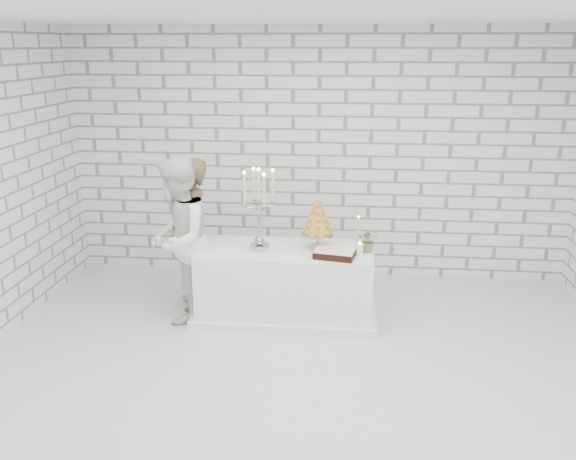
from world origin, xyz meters
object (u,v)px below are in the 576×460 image
object	(u,v)px
candelabra	(259,209)
groom	(192,235)
croquembouche	(318,224)
cake_table	(286,282)
bride	(178,240)

from	to	relation	value
candelabra	groom	bearing A→B (deg)	166.39
croquembouche	cake_table	bearing A→B (deg)	-171.09
groom	bride	size ratio (longest dim) A/B	0.96
cake_table	candelabra	distance (m)	0.85
croquembouche	candelabra	bearing A→B (deg)	-170.51
cake_table	bride	bearing A→B (deg)	-172.30
cake_table	groom	bearing A→B (deg)	172.45
bride	candelabra	distance (m)	0.90
candelabra	croquembouche	distance (m)	0.62
groom	cake_table	bearing A→B (deg)	65.79
groom	croquembouche	distance (m)	1.37
bride	groom	bearing A→B (deg)	163.89
bride	croquembouche	xyz separation A→B (m)	(1.42, 0.20, 0.15)
bride	croquembouche	distance (m)	1.45
croquembouche	bride	bearing A→B (deg)	-172.02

